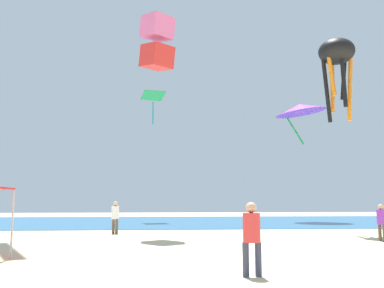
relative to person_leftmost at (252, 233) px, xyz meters
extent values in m
cube|color=beige|center=(-0.55, 3.32, -1.15)|extent=(110.00, 110.00, 0.10)
cube|color=#28608C|center=(-0.55, 29.17, -1.08)|extent=(110.00, 23.00, 0.03)
cylinder|color=#B2B2B7|center=(-7.25, 4.19, 0.04)|extent=(0.07, 0.07, 2.28)
cylinder|color=#33384C|center=(-0.17, -0.02, -0.67)|extent=(0.17, 0.17, 0.85)
cylinder|color=#33384C|center=(0.17, 0.02, -0.67)|extent=(0.17, 0.17, 0.85)
cylinder|color=red|center=(0.00, 0.00, 0.12)|extent=(0.45, 0.45, 0.74)
sphere|color=tan|center=(0.00, 0.00, 0.63)|extent=(0.28, 0.28, 0.28)
cylinder|color=brown|center=(8.19, 9.05, -0.70)|extent=(0.15, 0.15, 0.79)
cylinder|color=brown|center=(8.24, 8.75, -0.70)|extent=(0.15, 0.15, 0.79)
cylinder|color=purple|center=(8.22, 8.90, 0.04)|extent=(0.41, 0.41, 0.69)
sphere|color=tan|center=(8.22, 8.90, 0.51)|extent=(0.26, 0.26, 0.26)
cylinder|color=brown|center=(-4.85, 14.78, -0.68)|extent=(0.17, 0.17, 0.85)
cylinder|color=brown|center=(-4.64, 14.52, -0.68)|extent=(0.17, 0.17, 0.85)
cylinder|color=white|center=(-4.75, 14.65, 0.11)|extent=(0.44, 0.44, 0.74)
sphere|color=tan|center=(-4.75, 14.65, 0.62)|extent=(0.28, 0.28, 0.28)
cube|color=pink|center=(-2.43, 13.19, 10.79)|extent=(2.13, 2.15, 1.47)
cube|color=red|center=(-2.43, 13.19, 9.02)|extent=(2.13, 2.15, 1.47)
ellipsoid|color=black|center=(8.59, 13.90, 9.92)|extent=(3.06, 3.06, 1.58)
cylinder|color=black|center=(9.14, 14.29, 8.21)|extent=(0.44, 0.39, 2.46)
cylinder|color=orange|center=(8.52, 14.56, 7.85)|extent=(0.28, 0.56, 3.17)
cylinder|color=black|center=(7.98, 14.17, 7.48)|extent=(0.60, 0.40, 3.91)
cylinder|color=orange|center=(8.05, 13.50, 8.21)|extent=(0.44, 0.39, 2.46)
cylinder|color=black|center=(8.66, 13.23, 7.85)|extent=(0.28, 0.56, 3.17)
cylinder|color=orange|center=(9.21, 13.63, 7.48)|extent=(0.60, 0.40, 3.91)
cube|color=green|center=(-2.73, 29.16, 10.60)|extent=(2.42, 2.39, 0.50)
cylinder|color=teal|center=(-2.73, 29.16, 8.93)|extent=(0.11, 0.11, 2.15)
cone|color=purple|center=(10.96, 27.75, 9.32)|extent=(4.86, 4.79, 1.54)
cylinder|color=green|center=(10.93, 29.77, 7.81)|extent=(2.09, 0.20, 3.24)
camera|label=1|loc=(-2.48, -11.16, 0.82)|focal=40.85mm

